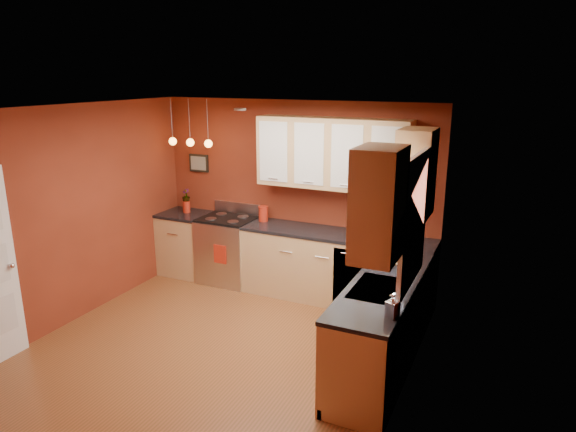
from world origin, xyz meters
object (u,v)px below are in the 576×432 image
at_px(sink, 380,291).
at_px(coffee_maker, 389,228).
at_px(red_canister, 263,214).
at_px(gas_range, 228,249).
at_px(soap_pump, 393,306).

relative_size(sink, coffee_maker, 2.87).
bearing_deg(red_canister, sink, -37.51).
height_order(gas_range, soap_pump, soap_pump).
bearing_deg(red_canister, coffee_maker, 0.57).
height_order(coffee_maker, soap_pump, coffee_maker).
xyz_separation_m(gas_range, sink, (2.62, -1.50, 0.43)).
bearing_deg(gas_range, sink, -29.78).
xyz_separation_m(sink, red_canister, (-2.09, 1.61, 0.13)).
distance_m(red_canister, coffee_maker, 1.77).
bearing_deg(soap_pump, gas_range, 144.45).
height_order(gas_range, sink, sink).
relative_size(red_canister, soap_pump, 0.98).
bearing_deg(soap_pump, coffee_maker, 104.76).
bearing_deg(gas_range, soap_pump, -35.55).
height_order(gas_range, red_canister, red_canister).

